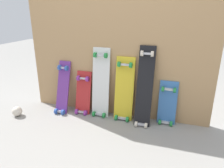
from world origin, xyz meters
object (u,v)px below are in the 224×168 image
Objects in this scene: skateboard_red at (83,95)px; skateboard_black at (144,90)px; skateboard_blue at (167,106)px; rubber_ball at (17,111)px; skateboard_purple at (63,90)px; skateboard_yellow at (124,92)px; skateboard_white at (101,85)px.

skateboard_red is 0.62× the size of skateboard_black.
skateboard_blue is 1.85m from rubber_ball.
skateboard_red is 4.90× the size of rubber_ball.
skateboard_blue is at bearing 3.50° from skateboard_purple.
skateboard_purple is 1.24× the size of skateboard_blue.
skateboard_purple is 0.81m from skateboard_yellow.
skateboard_black reaches higher than skateboard_yellow.
skateboard_white is 1.58× the size of skateboard_blue.
skateboard_white is 1.11× the size of skateboard_yellow.
skateboard_black is at bearing -164.99° from skateboard_blue.
skateboard_blue is at bearing 3.50° from skateboard_yellow.
skateboard_red is 0.55m from skateboard_yellow.
skateboard_white is at bearing 6.28° from skateboard_purple.
skateboard_blue reaches higher than rubber_ball.
skateboard_red reaches higher than rubber_ball.
skateboard_yellow reaches higher than skateboard_blue.
skateboard_yellow is (0.54, 0.01, 0.11)m from skateboard_red.
skateboard_purple reaches higher than skateboard_blue.
skateboard_yellow is at bearing -176.50° from skateboard_blue.
rubber_ball is at bearing -146.69° from skateboard_purple.
skateboard_white reaches higher than rubber_ball.
skateboard_red is 0.85m from rubber_ball.
skateboard_yellow is 0.53m from skateboard_blue.
skateboard_white reaches higher than skateboard_blue.
skateboard_yellow is at bearing 0.87° from skateboard_red.
skateboard_black is at bearing 0.56° from skateboard_purple.
rubber_ball is (-0.99, -0.37, -0.33)m from skateboard_white.
skateboard_blue is (0.51, 0.03, -0.12)m from skateboard_yellow.
rubber_ball is at bearing -164.13° from skateboard_yellow.
skateboard_purple is at bearing -171.28° from skateboard_red.
skateboard_purple is at bearing 33.31° from rubber_ball.
skateboard_white is 0.83m from skateboard_blue.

